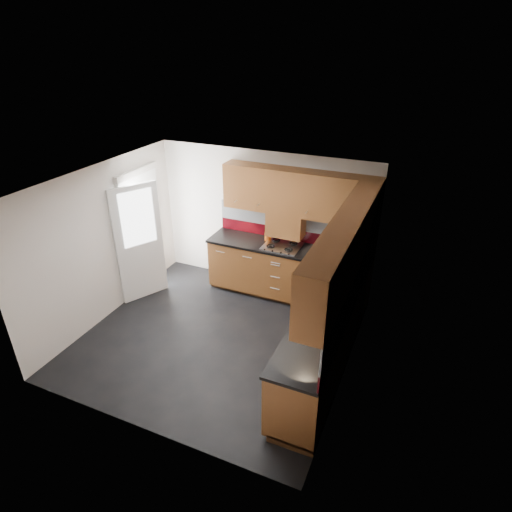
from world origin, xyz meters
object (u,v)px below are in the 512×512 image
at_px(utensil_pot, 268,235).
at_px(food_processor, 348,263).
at_px(toaster, 343,250).
at_px(gas_hob, 282,246).

distance_m(utensil_pot, food_processor, 1.56).
xyz_separation_m(utensil_pot, toaster, (1.27, -0.02, -0.01)).
bearing_deg(toaster, utensil_pot, 179.18).
bearing_deg(food_processor, gas_hob, 161.46).
xyz_separation_m(gas_hob, utensil_pot, (-0.30, 0.15, 0.08)).
distance_m(gas_hob, utensil_pot, 0.35).
height_order(utensil_pot, toaster, utensil_pot).
height_order(gas_hob, toaster, toaster).
bearing_deg(utensil_pot, food_processor, -20.15).
distance_m(utensil_pot, toaster, 1.27).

